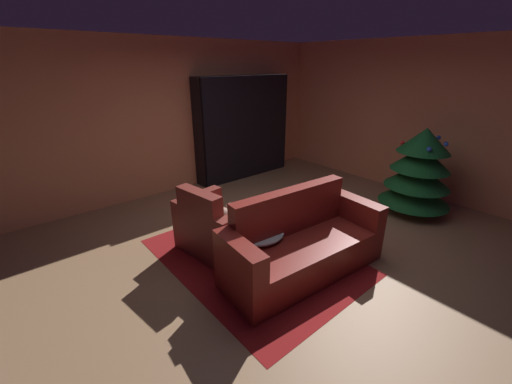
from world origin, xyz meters
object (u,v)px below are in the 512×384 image
Objects in this scene: couch_red at (302,246)px; coffee_table at (256,234)px; bottle_on_table at (272,221)px; armchair_red at (217,228)px; book_stack_on_table at (263,227)px; bookshelf_unit at (249,128)px; decorated_tree at (419,171)px.

coffee_table is at bearing -140.83° from couch_red.
coffee_table is 2.26× the size of bottle_on_table.
couch_red is 6.83× the size of bottle_on_table.
armchair_red is 4.98× the size of book_stack_on_table.
book_stack_on_table is at bearing 51.39° from coffee_table.
bookshelf_unit is at bearing 150.64° from couch_red.
decorated_tree is (0.11, 2.58, 0.37)m from couch_red.
couch_red reaches higher than coffee_table.
book_stack_on_table is 0.15× the size of decorated_tree.
bookshelf_unit is 1.55× the size of decorated_tree.
decorated_tree reaches higher than couch_red.
coffee_table is 2.98m from decorated_tree.
coffee_table is at bearing -127.75° from bottle_on_table.
bookshelf_unit reaches higher than book_stack_on_table.
armchair_red is 0.77× the size of decorated_tree.
armchair_red is 3.30m from decorated_tree.
bottle_on_table is at bearing -98.49° from decorated_tree.
book_stack_on_table is 2.90m from decorated_tree.
coffee_table is at bearing -37.89° from bookshelf_unit.
bottle_on_table is at bearing 52.89° from book_stack_on_table.
bottle_on_table is (0.70, 0.31, 0.28)m from armchair_red.
bottle_on_table is at bearing -147.32° from couch_red.
decorated_tree is at bearing 79.78° from coffee_table.
book_stack_on_table is at bearing -127.11° from bottle_on_table.
armchair_red is 0.70m from book_stack_on_table.
bookshelf_unit reaches higher than couch_red.
coffee_table is at bearing -100.22° from decorated_tree.
armchair_red is (2.10, -2.25, -0.70)m from bookshelf_unit.
bookshelf_unit reaches higher than bottle_on_table.
couch_red is (1.00, 0.50, 0.01)m from armchair_red.
armchair_red is at bearing -109.81° from decorated_tree.
bookshelf_unit is at bearing 142.11° from coffee_table.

